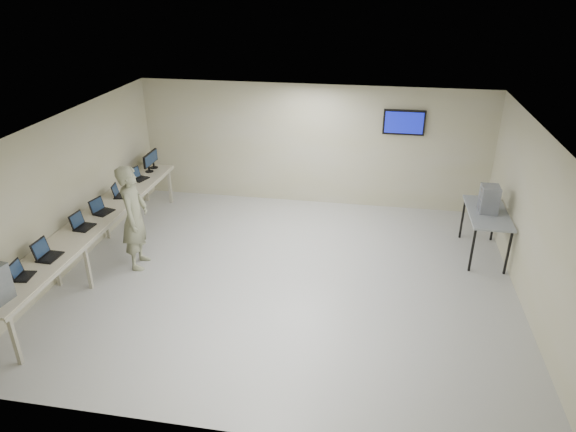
# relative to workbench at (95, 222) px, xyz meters

# --- Properties ---
(room) EXTENTS (8.01, 7.01, 2.81)m
(room) POSITION_rel_workbench_xyz_m (3.62, 0.06, 0.58)
(room) COLOR #A4A59F
(room) RESTS_ON ground
(workbench) EXTENTS (0.76, 6.00, 0.90)m
(workbench) POSITION_rel_workbench_xyz_m (0.00, 0.00, 0.00)
(workbench) COLOR beige
(workbench) RESTS_ON ground
(laptop_0) EXTENTS (0.30, 0.34, 0.25)m
(laptop_0) POSITION_rel_workbench_xyz_m (-0.06, -2.04, 0.14)
(laptop_0) COLOR black
(laptop_0) RESTS_ON workbench
(laptop_1) EXTENTS (0.32, 0.39, 0.30)m
(laptop_1) POSITION_rel_workbench_xyz_m (-0.03, -1.45, 0.15)
(laptop_1) COLOR black
(laptop_1) RESTS_ON workbench
(laptop_2) EXTENTS (0.32, 0.38, 0.28)m
(laptop_2) POSITION_rel_workbench_xyz_m (-0.03, -0.38, 0.15)
(laptop_2) COLOR black
(laptop_2) RESTS_ON workbench
(laptop_3) EXTENTS (0.37, 0.41, 0.28)m
(laptop_3) POSITION_rel_workbench_xyz_m (-0.01, 0.27, 0.15)
(laptop_3) COLOR black
(laptop_3) RESTS_ON workbench
(laptop_4) EXTENTS (0.32, 0.36, 0.25)m
(laptop_4) POSITION_rel_workbench_xyz_m (-0.04, 1.06, 0.14)
(laptop_4) COLOR black
(laptop_4) RESTS_ON workbench
(laptop_5) EXTENTS (0.37, 0.40, 0.27)m
(laptop_5) POSITION_rel_workbench_xyz_m (-0.06, 2.00, 0.14)
(laptop_5) COLOR black
(laptop_5) RESTS_ON workbench
(monitor_near) EXTENTS (0.18, 0.41, 0.41)m
(monitor_near) POSITION_rel_workbench_xyz_m (-0.01, 2.49, 0.32)
(monitor_near) COLOR black
(monitor_near) RESTS_ON workbench
(monitor_far) EXTENTS (0.19, 0.42, 0.41)m
(monitor_far) POSITION_rel_workbench_xyz_m (-0.01, 2.75, 0.32)
(monitor_far) COLOR black
(monitor_far) RESTS_ON workbench
(soldier) EXTENTS (0.57, 0.78, 1.97)m
(soldier) POSITION_rel_workbench_xyz_m (0.80, 0.00, 0.16)
(soldier) COLOR #717555
(soldier) RESTS_ON ground
(side_table) EXTENTS (0.72, 1.54, 0.93)m
(side_table) POSITION_rel_workbench_xyz_m (7.19, 1.50, 0.03)
(side_table) COLOR gray
(side_table) RESTS_ON ground
(storage_bins) EXTENTS (0.32, 0.36, 0.51)m
(storage_bins) POSITION_rel_workbench_xyz_m (7.17, 1.50, 0.36)
(storage_bins) COLOR gray
(storage_bins) RESTS_ON side_table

